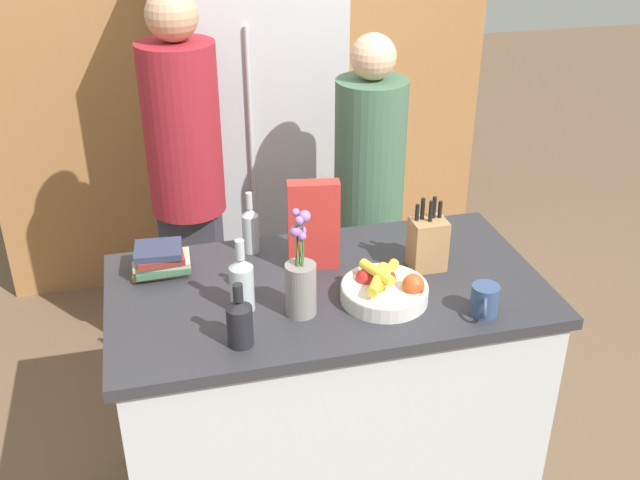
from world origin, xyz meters
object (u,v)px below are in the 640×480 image
at_px(knife_block, 428,243).
at_px(person_in_blue, 369,195).
at_px(cereal_box, 314,225).
at_px(bottle_oil, 250,229).
at_px(flower_vase, 301,282).
at_px(bottle_vinegar, 240,321).
at_px(coffee_mug, 485,301).
at_px(refrigerator, 254,136).
at_px(person_at_sink, 186,175).
at_px(book_stack, 160,260).
at_px(fruit_bowl, 385,289).
at_px(bottle_wine, 242,283).

height_order(knife_block, person_in_blue, person_in_blue).
distance_m(cereal_box, bottle_oil, 0.26).
bearing_deg(flower_vase, person_in_blue, 60.10).
bearing_deg(bottle_vinegar, person_in_blue, 54.15).
bearing_deg(cereal_box, flower_vase, -111.21).
distance_m(coffee_mug, person_in_blue, 1.00).
relative_size(refrigerator, person_at_sink, 1.06).
bearing_deg(bottle_vinegar, bottle_oil, 77.52).
xyz_separation_m(coffee_mug, bottle_vinegar, (-0.76, 0.03, 0.03)).
xyz_separation_m(cereal_box, book_stack, (-0.52, 0.08, -0.11)).
relative_size(knife_block, cereal_box, 0.81).
xyz_separation_m(flower_vase, coffee_mug, (0.56, -0.15, -0.06)).
height_order(cereal_box, bottle_oil, cereal_box).
bearing_deg(person_at_sink, fruit_bowl, -42.99).
bearing_deg(cereal_box, knife_block, -15.09).
xyz_separation_m(refrigerator, person_at_sink, (-0.38, -0.57, 0.07)).
distance_m(bottle_oil, person_in_blue, 0.71).
bearing_deg(book_stack, knife_block, -11.49).
relative_size(book_stack, person_at_sink, 0.11).
relative_size(fruit_bowl, bottle_wine, 1.15).
bearing_deg(flower_vase, cereal_box, 68.79).
xyz_separation_m(cereal_box, bottle_wine, (-0.28, -0.21, -0.06)).
bearing_deg(person_in_blue, fruit_bowl, -120.49).
relative_size(fruit_bowl, book_stack, 1.41).
bearing_deg(fruit_bowl, refrigerator, 96.21).
xyz_separation_m(book_stack, bottle_oil, (0.33, 0.08, 0.04)).
xyz_separation_m(flower_vase, person_in_blue, (0.49, 0.85, -0.14)).
xyz_separation_m(fruit_bowl, bottle_vinegar, (-0.49, -0.13, 0.04)).
xyz_separation_m(knife_block, person_in_blue, (-0.00, 0.67, -0.12)).
bearing_deg(fruit_bowl, person_at_sink, 119.06).
xyz_separation_m(book_stack, person_at_sink, (0.15, 0.64, 0.03)).
bearing_deg(refrigerator, knife_block, -74.89).
xyz_separation_m(fruit_bowl, knife_block, (0.21, 0.16, 0.06)).
distance_m(fruit_bowl, cereal_box, 0.34).
height_order(coffee_mug, book_stack, same).
bearing_deg(refrigerator, person_in_blue, -62.67).
height_order(flower_vase, bottle_vinegar, flower_vase).
distance_m(coffee_mug, bottle_wine, 0.76).
relative_size(knife_block, flower_vase, 0.72).
bearing_deg(bottle_oil, person_at_sink, 107.74).
relative_size(fruit_bowl, bottle_vinegar, 1.38).
distance_m(knife_block, cereal_box, 0.40).
bearing_deg(coffee_mug, bottle_oil, 137.75).
height_order(flower_vase, bottle_oil, flower_vase).
distance_m(flower_vase, cereal_box, 0.30).
bearing_deg(bottle_oil, cereal_box, -39.04).
bearing_deg(coffee_mug, cereal_box, 136.44).
relative_size(flower_vase, bottle_vinegar, 1.75).
relative_size(flower_vase, book_stack, 1.78).
distance_m(knife_block, bottle_oil, 0.63).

